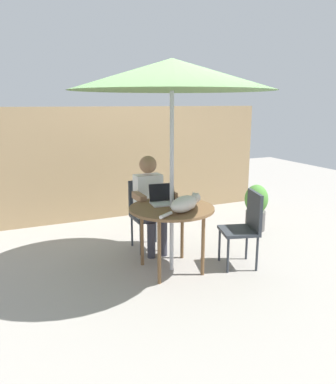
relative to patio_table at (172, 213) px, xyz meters
name	(u,v)px	position (x,y,z in m)	size (l,w,h in m)	color
ground_plane	(172,269)	(0.00, 0.00, -0.68)	(14.00, 14.00, 0.00)	gray
fence_back	(113,163)	(0.00, 2.30, 0.23)	(5.32, 0.08, 1.81)	tan
patio_table	(172,213)	(0.00, 0.00, 0.00)	(0.94, 0.94, 0.74)	brown
patio_umbrella	(172,75)	(0.00, 0.00, 1.47)	(2.13, 2.13, 2.31)	#B7B7BC
chair_occupied	(146,209)	(0.00, 0.81, -0.16)	(0.40, 0.40, 0.89)	#33383F
chair_empty	(246,223)	(0.83, -0.23, -0.16)	(0.49, 0.49, 0.89)	#33383F
person_seated	(150,199)	(0.00, 0.65, 0.01)	(0.48, 0.48, 1.23)	white
laptop	(163,198)	(-0.02, 0.20, 0.13)	(0.33, 0.28, 0.21)	silver
cat	(185,204)	(0.07, -0.20, 0.15)	(0.60, 0.36, 0.17)	silver
potted_plant_near_fence	(256,206)	(1.73, 0.77, -0.31)	(0.34, 0.34, 0.69)	#595654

